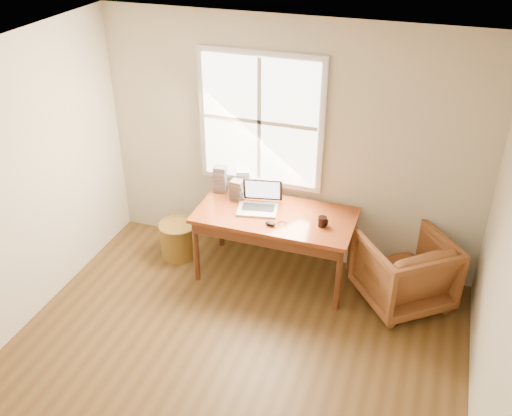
{
  "coord_description": "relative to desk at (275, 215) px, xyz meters",
  "views": [
    {
      "loc": [
        1.4,
        -2.9,
        3.69
      ],
      "look_at": [
        -0.15,
        1.65,
        0.87
      ],
      "focal_mm": 40.0,
      "sensor_mm": 36.0,
      "label": 1
    }
  ],
  "objects": [
    {
      "name": "room_shell",
      "position": [
        -0.02,
        -1.64,
        0.59
      ],
      "size": [
        4.04,
        4.54,
        2.64
      ],
      "color": "brown",
      "rests_on": "ground"
    },
    {
      "name": "desk",
      "position": [
        0.0,
        0.0,
        0.0
      ],
      "size": [
        1.6,
        0.8,
        0.04
      ],
      "primitive_type": "cube",
      "color": "brown",
      "rests_on": "room_shell"
    },
    {
      "name": "armchair",
      "position": [
        1.32,
        0.0,
        -0.36
      ],
      "size": [
        1.12,
        1.12,
        0.74
      ],
      "primitive_type": "imported",
      "rotation": [
        0.0,
        0.0,
        3.8
      ],
      "color": "brown",
      "rests_on": "room_shell"
    },
    {
      "name": "wicker_stool",
      "position": [
        -1.12,
        0.0,
        -0.54
      ],
      "size": [
        0.39,
        0.39,
        0.39
      ],
      "primitive_type": "cylinder",
      "rotation": [
        0.0,
        0.0,
        -0.01
      ],
      "color": "brown",
      "rests_on": "room_shell"
    },
    {
      "name": "laptop",
      "position": [
        -0.19,
        -0.0,
        0.16
      ],
      "size": [
        0.44,
        0.45,
        0.28
      ],
      "primitive_type": null,
      "rotation": [
        0.0,
        0.0,
        0.2
      ],
      "color": "#B1B2B8",
      "rests_on": "desk"
    },
    {
      "name": "mouse",
      "position": [
        0.02,
        -0.22,
        0.04
      ],
      "size": [
        0.12,
        0.09,
        0.04
      ],
      "primitive_type": "ellipsoid",
      "rotation": [
        0.0,
        0.0,
        -0.22
      ],
      "color": "black",
      "rests_on": "desk"
    },
    {
      "name": "coffee_mug",
      "position": [
        0.5,
        -0.07,
        0.07
      ],
      "size": [
        0.11,
        0.11,
        0.1
      ],
      "primitive_type": "cylinder",
      "rotation": [
        0.0,
        0.0,
        0.33
      ],
      "color": "black",
      "rests_on": "desk"
    },
    {
      "name": "cd_stack_a",
      "position": [
        -0.45,
        0.31,
        0.15
      ],
      "size": [
        0.16,
        0.15,
        0.27
      ],
      "primitive_type": "cube",
      "rotation": [
        0.0,
        0.0,
        0.28
      ],
      "color": "silver",
      "rests_on": "desk"
    },
    {
      "name": "cd_stack_b",
      "position": [
        -0.47,
        0.17,
        0.12
      ],
      "size": [
        0.15,
        0.14,
        0.21
      ],
      "primitive_type": "cube",
      "rotation": [
        0.0,
        0.0,
        -0.14
      ],
      "color": "#2A292F",
      "rests_on": "desk"
    },
    {
      "name": "cd_stack_c",
      "position": [
        -0.7,
        0.27,
        0.17
      ],
      "size": [
        0.14,
        0.13,
        0.29
      ],
      "primitive_type": "cube",
      "rotation": [
        0.0,
        0.0,
        0.12
      ],
      "color": "gray",
      "rests_on": "desk"
    },
    {
      "name": "cd_stack_d",
      "position": [
        -0.34,
        0.35,
        0.11
      ],
      "size": [
        0.15,
        0.14,
        0.18
      ],
      "primitive_type": "cube",
      "rotation": [
        0.0,
        0.0,
        -0.11
      ],
      "color": "silver",
      "rests_on": "desk"
    }
  ]
}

